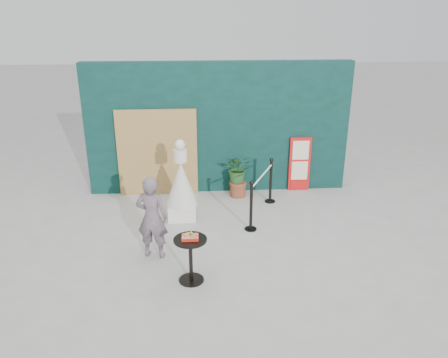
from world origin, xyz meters
TOP-DOWN VIEW (x-y plane):
  - ground at (0.00, 0.00)m, footprint 60.00×60.00m
  - back_wall at (0.00, 3.15)m, footprint 6.00×0.30m
  - bamboo_fence at (-1.40, 2.94)m, footprint 1.80×0.08m
  - woman at (-1.30, 0.14)m, footprint 0.61×0.47m
  - menu_board at (1.90, 2.95)m, footprint 0.50×0.07m
  - statue at (-0.84, 1.63)m, footprint 0.66×0.66m
  - cafe_table at (-0.65, -0.67)m, footprint 0.52×0.52m
  - food_basket at (-0.64, -0.66)m, footprint 0.26×0.19m
  - planter at (0.42, 2.68)m, footprint 0.59×0.51m
  - stanchion_barrier at (0.81, 1.65)m, footprint 0.84×1.54m

SIDE VIEW (x-z plane):
  - ground at x=0.00m, z-range 0.00..0.00m
  - stanchion_barrier at x=0.81m, z-range -0.02..1.01m
  - cafe_table at x=-0.65m, z-range 0.12..0.87m
  - planter at x=0.42m, z-range 0.08..1.08m
  - menu_board at x=1.90m, z-range 0.00..1.30m
  - statue at x=-0.84m, z-range -0.15..1.52m
  - woman at x=-1.30m, z-range 0.00..1.48m
  - food_basket at x=-0.64m, z-range 0.73..0.84m
  - bamboo_fence at x=-1.40m, z-range 0.00..2.00m
  - back_wall at x=0.00m, z-range 0.00..3.00m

